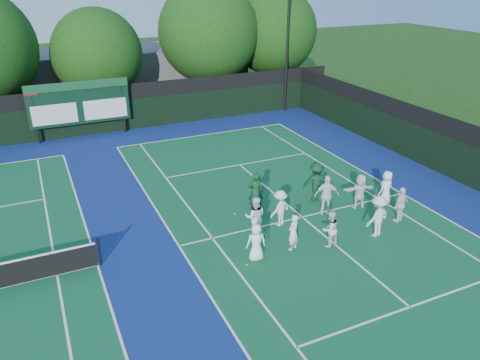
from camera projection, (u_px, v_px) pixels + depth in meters
name	position (u px, v px, depth m)	size (l,w,h in m)	color
ground	(315.00, 228.00, 19.09)	(120.00, 120.00, 0.00)	#193B10
court_apron	(166.00, 249.00, 17.64)	(34.00, 32.00, 0.01)	navy
near_court	(302.00, 217.00, 19.92)	(11.05, 23.85, 0.01)	#11532E
back_fence	(97.00, 113.00, 29.50)	(34.00, 0.08, 3.00)	black
divider_fence_right	(462.00, 156.00, 22.78)	(0.08, 32.00, 3.00)	black
scoreboard	(79.00, 103.00, 28.43)	(6.00, 0.21, 3.55)	black
clubhouse	(131.00, 74.00, 37.38)	(18.00, 6.00, 4.00)	#5D5C62
light_pole_right	(288.00, 22.00, 32.34)	(1.20, 0.30, 10.12)	black
tree_c	(99.00, 56.00, 31.68)	(6.04, 6.04, 7.45)	#321B0D
tree_d	(210.00, 35.00, 34.36)	(7.35, 7.35, 9.09)	#321B0D
tree_e	(274.00, 33.00, 36.47)	(6.71, 6.71, 8.59)	#321B0D
tennis_ball_0	(247.00, 265.00, 16.67)	(0.07, 0.07, 0.07)	#C3CD18
tennis_ball_1	(331.00, 217.00, 19.87)	(0.07, 0.07, 0.07)	#C3CD18
tennis_ball_3	(235.00, 214.00, 20.15)	(0.07, 0.07, 0.07)	#C3CD18
tennis_ball_4	(298.00, 208.00, 20.59)	(0.07, 0.07, 0.07)	#C3CD18
player_front_0	(256.00, 242.00, 16.74)	(0.71, 0.46, 1.45)	white
player_front_1	(293.00, 232.00, 17.37)	(0.53, 0.35, 1.46)	white
player_front_2	(330.00, 229.00, 17.59)	(0.71, 0.55, 1.46)	white
player_front_3	(378.00, 216.00, 18.23)	(1.11, 0.64, 1.72)	silver
player_front_4	(401.00, 205.00, 19.29)	(0.92, 0.38, 1.56)	white
player_back_0	(255.00, 217.00, 18.21)	(0.82, 0.64, 1.69)	white
player_back_1	(280.00, 208.00, 19.03)	(1.00, 0.58, 1.55)	white
player_back_2	(327.00, 195.00, 19.83)	(1.05, 0.44, 1.79)	white
player_back_3	(360.00, 191.00, 20.44)	(1.47, 0.47, 1.58)	white
player_back_4	(386.00, 188.00, 20.72)	(0.78, 0.51, 1.59)	white
coach_left	(256.00, 192.00, 20.07)	(0.67, 0.44, 1.83)	#0F391E
coach_right	(316.00, 182.00, 21.00)	(1.18, 0.68, 1.82)	#0E351C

